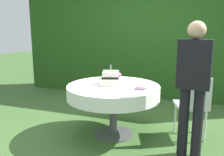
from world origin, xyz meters
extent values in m
plane|color=#3D602D|center=(0.00, 0.00, 0.00)|extent=(20.00, 20.00, 0.00)
cube|color=#234C19|center=(0.00, 2.27, 1.42)|extent=(5.85, 0.50, 2.84)
cylinder|color=#4C4C51|center=(0.00, 0.00, 0.01)|extent=(0.57, 0.57, 0.02)
cylinder|color=#4C4C51|center=(0.00, 0.00, 0.35)|extent=(0.11, 0.11, 0.71)
cylinder|color=olive|center=(0.00, 0.00, 0.72)|extent=(1.27, 1.27, 0.03)
cylinder|color=white|center=(0.00, 0.00, 0.64)|extent=(1.30, 1.30, 0.18)
cube|color=silver|center=(-0.05, 0.02, 0.78)|extent=(0.37, 0.37, 0.10)
cube|color=silver|center=(-0.05, 0.02, 0.88)|extent=(0.27, 0.27, 0.10)
cube|color=black|center=(-0.05, 0.02, 0.85)|extent=(0.28, 0.28, 0.03)
sphere|color=#C6599E|center=(0.03, 0.16, 0.86)|extent=(0.07, 0.07, 0.07)
cylinder|color=silver|center=(-0.05, 0.02, 0.97)|extent=(0.01, 0.01, 0.09)
cylinder|color=white|center=(-0.20, -0.23, 0.74)|extent=(0.11, 0.11, 0.01)
cylinder|color=white|center=(0.12, -0.30, 0.74)|extent=(0.11, 0.11, 0.01)
cube|color=#6B4C60|center=(0.40, -0.08, 0.74)|extent=(0.14, 0.14, 0.01)
cylinder|color=white|center=(1.13, 0.50, 0.23)|extent=(0.03, 0.03, 0.45)
cylinder|color=white|center=(0.83, 0.39, 0.23)|extent=(0.03, 0.03, 0.45)
cylinder|color=white|center=(1.24, 0.20, 0.23)|extent=(0.03, 0.03, 0.45)
cylinder|color=white|center=(0.94, 0.09, 0.23)|extent=(0.03, 0.03, 0.45)
cube|color=white|center=(1.04, 0.29, 0.47)|extent=(0.51, 0.51, 0.04)
cube|color=white|center=(1.10, 0.12, 0.69)|extent=(0.39, 0.17, 0.40)
cylinder|color=black|center=(1.14, -0.28, 0.42)|extent=(0.12, 0.12, 0.85)
cylinder|color=black|center=(0.98, -0.26, 0.42)|extent=(0.12, 0.12, 0.85)
cube|color=black|center=(1.06, -0.27, 1.12)|extent=(0.38, 0.23, 0.55)
sphere|color=tan|center=(1.06, -0.27, 1.50)|extent=(0.20, 0.20, 0.20)
camera|label=1|loc=(1.11, -3.10, 1.52)|focal=38.85mm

